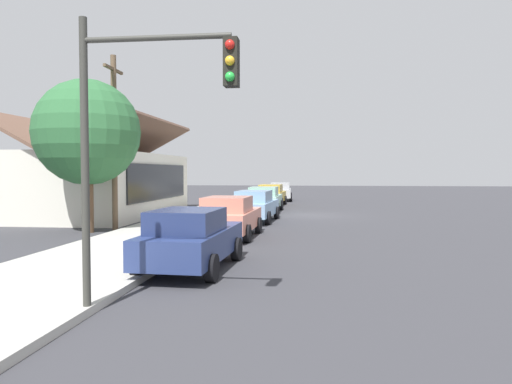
{
  "coord_description": "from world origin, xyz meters",
  "views": [
    {
      "loc": [
        -28.17,
        -0.41,
        2.53
      ],
      "look_at": [
        -0.97,
        2.97,
        1.38
      ],
      "focal_mm": 33.9,
      "sensor_mm": 36.0,
      "label": 1
    }
  ],
  "objects_px": {
    "car_skyblue": "(255,206)",
    "fire_hydrant_red": "(245,203)",
    "car_silver": "(280,191)",
    "utility_pole_wooden": "(114,139)",
    "car_navy": "(191,239)",
    "shade_tree": "(87,133)",
    "car_mustard": "(271,195)",
    "car_seafoam": "(264,199)",
    "car_coral": "(229,217)",
    "traffic_light_main": "(143,116)"
  },
  "relations": [
    {
      "from": "shade_tree",
      "to": "car_seafoam",
      "type": "bearing_deg",
      "value": -28.98
    },
    {
      "from": "car_mustard",
      "to": "utility_pole_wooden",
      "type": "height_order",
      "value": "utility_pole_wooden"
    },
    {
      "from": "car_silver",
      "to": "utility_pole_wooden",
      "type": "relative_size",
      "value": 0.63
    },
    {
      "from": "car_mustard",
      "to": "car_silver",
      "type": "xyz_separation_m",
      "value": [
        6.17,
        -0.22,
        0.0
      ]
    },
    {
      "from": "utility_pole_wooden",
      "to": "fire_hydrant_red",
      "type": "height_order",
      "value": "utility_pole_wooden"
    },
    {
      "from": "car_seafoam",
      "to": "utility_pole_wooden",
      "type": "relative_size",
      "value": 0.63
    },
    {
      "from": "car_navy",
      "to": "traffic_light_main",
      "type": "distance_m",
      "value": 4.85
    },
    {
      "from": "car_mustard",
      "to": "shade_tree",
      "type": "relative_size",
      "value": 0.7
    },
    {
      "from": "car_coral",
      "to": "traffic_light_main",
      "type": "height_order",
      "value": "traffic_light_main"
    },
    {
      "from": "car_coral",
      "to": "car_mustard",
      "type": "height_order",
      "value": "same"
    },
    {
      "from": "car_coral",
      "to": "fire_hydrant_red",
      "type": "xyz_separation_m",
      "value": [
        12.9,
        1.31,
        -0.32
      ]
    },
    {
      "from": "car_navy",
      "to": "car_mustard",
      "type": "height_order",
      "value": "same"
    },
    {
      "from": "car_navy",
      "to": "shade_tree",
      "type": "bearing_deg",
      "value": 44.27
    },
    {
      "from": "car_skyblue",
      "to": "traffic_light_main",
      "type": "bearing_deg",
      "value": -176.56
    },
    {
      "from": "car_coral",
      "to": "car_mustard",
      "type": "xyz_separation_m",
      "value": [
        17.63,
        -0.0,
        -0.0
      ]
    },
    {
      "from": "car_navy",
      "to": "utility_pole_wooden",
      "type": "height_order",
      "value": "utility_pole_wooden"
    },
    {
      "from": "car_navy",
      "to": "car_coral",
      "type": "relative_size",
      "value": 1.02
    },
    {
      "from": "shade_tree",
      "to": "utility_pole_wooden",
      "type": "distance_m",
      "value": 1.2
    },
    {
      "from": "car_coral",
      "to": "car_silver",
      "type": "distance_m",
      "value": 23.8
    },
    {
      "from": "fire_hydrant_red",
      "to": "traffic_light_main",
      "type": "bearing_deg",
      "value": -175.89
    },
    {
      "from": "traffic_light_main",
      "to": "utility_pole_wooden",
      "type": "height_order",
      "value": "utility_pole_wooden"
    },
    {
      "from": "car_coral",
      "to": "shade_tree",
      "type": "bearing_deg",
      "value": 84.08
    },
    {
      "from": "car_skyblue",
      "to": "fire_hydrant_red",
      "type": "xyz_separation_m",
      "value": [
        6.89,
        1.57,
        -0.32
      ]
    },
    {
      "from": "car_coral",
      "to": "utility_pole_wooden",
      "type": "height_order",
      "value": "utility_pole_wooden"
    },
    {
      "from": "car_mustard",
      "to": "shade_tree",
      "type": "distance_m",
      "value": 18.2
    },
    {
      "from": "car_mustard",
      "to": "utility_pole_wooden",
      "type": "bearing_deg",
      "value": 163.62
    },
    {
      "from": "car_skyblue",
      "to": "fire_hydrant_red",
      "type": "relative_size",
      "value": 6.96
    },
    {
      "from": "car_coral",
      "to": "utility_pole_wooden",
      "type": "xyz_separation_m",
      "value": [
        1.7,
        5.31,
        3.11
      ]
    },
    {
      "from": "car_skyblue",
      "to": "shade_tree",
      "type": "xyz_separation_m",
      "value": [
        -5.19,
        6.35,
        3.32
      ]
    },
    {
      "from": "shade_tree",
      "to": "fire_hydrant_red",
      "type": "bearing_deg",
      "value": -21.61
    },
    {
      "from": "car_navy",
      "to": "car_skyblue",
      "type": "bearing_deg",
      "value": 1.83
    },
    {
      "from": "car_navy",
      "to": "car_mustard",
      "type": "relative_size",
      "value": 1.01
    },
    {
      "from": "shade_tree",
      "to": "car_mustard",
      "type": "bearing_deg",
      "value": -19.94
    },
    {
      "from": "shade_tree",
      "to": "utility_pole_wooden",
      "type": "relative_size",
      "value": 0.84
    },
    {
      "from": "car_skyblue",
      "to": "fire_hydrant_red",
      "type": "height_order",
      "value": "car_skyblue"
    },
    {
      "from": "car_seafoam",
      "to": "car_mustard",
      "type": "xyz_separation_m",
      "value": [
        5.66,
        0.07,
        -0.0
      ]
    },
    {
      "from": "shade_tree",
      "to": "utility_pole_wooden",
      "type": "xyz_separation_m",
      "value": [
        0.88,
        -0.79,
        -0.21
      ]
    },
    {
      "from": "car_mustard",
      "to": "traffic_light_main",
      "type": "xyz_separation_m",
      "value": [
        -27.81,
        -0.35,
        2.68
      ]
    },
    {
      "from": "car_coral",
      "to": "car_silver",
      "type": "relative_size",
      "value": 0.94
    },
    {
      "from": "car_silver",
      "to": "utility_pole_wooden",
      "type": "bearing_deg",
      "value": 163.04
    },
    {
      "from": "car_silver",
      "to": "car_seafoam",
      "type": "bearing_deg",
      "value": 176.4
    },
    {
      "from": "car_coral",
      "to": "car_skyblue",
      "type": "relative_size",
      "value": 0.9
    },
    {
      "from": "car_coral",
      "to": "car_mustard",
      "type": "bearing_deg",
      "value": 1.69
    },
    {
      "from": "car_mustard",
      "to": "car_seafoam",
      "type": "bearing_deg",
      "value": -177.19
    },
    {
      "from": "car_silver",
      "to": "fire_hydrant_red",
      "type": "xyz_separation_m",
      "value": [
        -10.9,
        1.53,
        -0.32
      ]
    },
    {
      "from": "car_navy",
      "to": "car_silver",
      "type": "distance_m",
      "value": 29.94
    },
    {
      "from": "fire_hydrant_red",
      "to": "car_mustard",
      "type": "bearing_deg",
      "value": -15.52
    },
    {
      "from": "car_skyblue",
      "to": "utility_pole_wooden",
      "type": "relative_size",
      "value": 0.66
    },
    {
      "from": "car_skyblue",
      "to": "car_mustard",
      "type": "height_order",
      "value": "same"
    },
    {
      "from": "car_skyblue",
      "to": "car_seafoam",
      "type": "bearing_deg",
      "value": 4.83
    }
  ]
}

